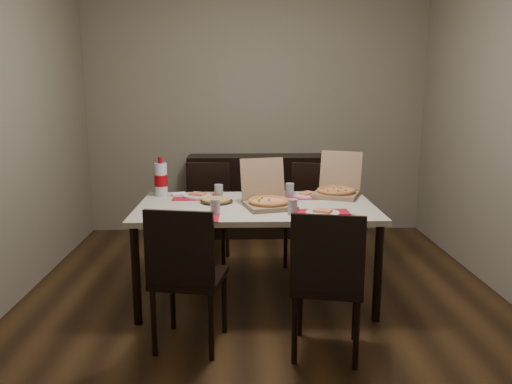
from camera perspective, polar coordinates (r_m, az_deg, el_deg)
ground at (r=4.02m, az=0.81°, el=-12.21°), size 3.80×4.00×0.02m
room_walls at (r=4.11m, az=0.62°, el=13.31°), size 3.84×4.02×2.62m
sideboard at (r=5.58m, az=0.06°, el=-0.41°), size 1.50×0.40×0.90m
dining_table at (r=3.82m, az=0.00°, el=-2.45°), size 1.80×1.00×0.75m
chair_near_left at (r=3.13m, az=-8.01°, el=-9.09°), size 0.49×0.49×0.93m
chair_near_right at (r=3.04m, az=8.14°, el=-9.73°), size 0.50×0.50×0.93m
chair_far_left at (r=4.73m, az=-5.63°, el=-1.89°), size 0.45×0.45×0.93m
chair_far_right at (r=4.72m, az=6.26°, el=-1.95°), size 0.53×0.53×0.93m
setting_near_left at (r=3.49m, az=-7.11°, el=-2.45°), size 0.44×0.30×0.11m
setting_near_right at (r=3.54m, az=6.66°, el=-2.20°), size 0.48×0.30×0.11m
setting_far_left at (r=4.10m, az=-6.28°, el=-0.28°), size 0.47×0.30×0.11m
setting_far_right at (r=4.13m, az=5.32°, el=-0.19°), size 0.46×0.30×0.11m
napkin_loose at (r=3.80m, az=-0.58°, el=-1.38°), size 0.15×0.14×0.02m
pizza_box_center at (r=3.74m, az=1.37°, el=-0.85°), size 0.43×0.46×0.35m
pizza_box_right at (r=4.18m, az=9.23°, el=0.34°), size 0.47×0.49×0.35m
faina_plate at (r=3.90m, az=-4.53°, el=-0.99°), size 0.26×0.26×0.03m
dip_bowl at (r=4.05m, az=2.43°, el=-0.49°), size 0.14×0.14×0.03m
soda_bottle at (r=4.18m, az=-10.81°, el=1.41°), size 0.11×0.11×0.32m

